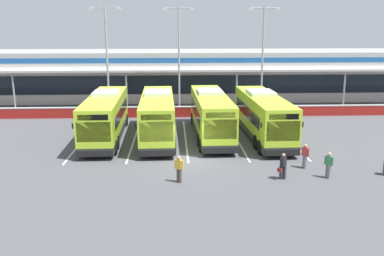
{
  "coord_description": "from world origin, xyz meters",
  "views": [
    {
      "loc": [
        -0.98,
        -27.33,
        8.96
      ],
      "look_at": [
        0.4,
        3.0,
        1.6
      ],
      "focal_mm": 39.07,
      "sensor_mm": 36.0,
      "label": 1
    }
  ],
  "objects_px": {
    "coach_bus_leftmost": "(106,117)",
    "pedestrian_in_dark_coat": "(329,164)",
    "lamp_post_east": "(263,53)",
    "pedestrian_near_bin": "(179,168)",
    "lamp_post_west": "(107,54)",
    "pedestrian_with_handbag": "(283,166)",
    "coach_bus_right_centre": "(263,117)",
    "pedestrian_child": "(305,155)",
    "coach_bus_centre": "(211,115)",
    "coach_bus_left_centre": "(158,117)",
    "lamp_post_centre": "(179,53)"
  },
  "relations": [
    {
      "from": "coach_bus_leftmost",
      "to": "pedestrian_in_dark_coat",
      "type": "distance_m",
      "value": 17.98
    },
    {
      "from": "pedestrian_with_handbag",
      "to": "pedestrian_child",
      "type": "distance_m",
      "value": 2.77
    },
    {
      "from": "coach_bus_right_centre",
      "to": "pedestrian_child",
      "type": "height_order",
      "value": "coach_bus_right_centre"
    },
    {
      "from": "pedestrian_with_handbag",
      "to": "coach_bus_left_centre",
      "type": "bearing_deg",
      "value": 128.14
    },
    {
      "from": "coach_bus_leftmost",
      "to": "pedestrian_in_dark_coat",
      "type": "xyz_separation_m",
      "value": [
        14.91,
        -10.01,
        -0.91
      ]
    },
    {
      "from": "pedestrian_near_bin",
      "to": "lamp_post_east",
      "type": "bearing_deg",
      "value": 66.06
    },
    {
      "from": "pedestrian_in_dark_coat",
      "to": "lamp_post_east",
      "type": "distance_m",
      "value": 20.92
    },
    {
      "from": "pedestrian_with_handbag",
      "to": "lamp_post_east",
      "type": "relative_size",
      "value": 0.15
    },
    {
      "from": "coach_bus_right_centre",
      "to": "lamp_post_east",
      "type": "height_order",
      "value": "lamp_post_east"
    },
    {
      "from": "pedestrian_in_dark_coat",
      "to": "coach_bus_centre",
      "type": "bearing_deg",
      "value": 121.04
    },
    {
      "from": "pedestrian_with_handbag",
      "to": "pedestrian_in_dark_coat",
      "type": "height_order",
      "value": "same"
    },
    {
      "from": "coach_bus_left_centre",
      "to": "pedestrian_child",
      "type": "height_order",
      "value": "coach_bus_left_centre"
    },
    {
      "from": "coach_bus_right_centre",
      "to": "lamp_post_centre",
      "type": "xyz_separation_m",
      "value": [
        -6.69,
        11.42,
        4.5
      ]
    },
    {
      "from": "coach_bus_left_centre",
      "to": "pedestrian_near_bin",
      "type": "bearing_deg",
      "value": -81.12
    },
    {
      "from": "coach_bus_centre",
      "to": "lamp_post_centre",
      "type": "height_order",
      "value": "lamp_post_centre"
    },
    {
      "from": "coach_bus_centre",
      "to": "pedestrian_in_dark_coat",
      "type": "bearing_deg",
      "value": -58.96
    },
    {
      "from": "coach_bus_left_centre",
      "to": "lamp_post_east",
      "type": "bearing_deg",
      "value": 43.89
    },
    {
      "from": "coach_bus_right_centre",
      "to": "pedestrian_with_handbag",
      "type": "xyz_separation_m",
      "value": [
        -0.81,
        -9.75,
        -0.93
      ]
    },
    {
      "from": "pedestrian_with_handbag",
      "to": "coach_bus_right_centre",
      "type": "bearing_deg",
      "value": 85.26
    },
    {
      "from": "coach_bus_centre",
      "to": "coach_bus_right_centre",
      "type": "bearing_deg",
      "value": -9.5
    },
    {
      "from": "coach_bus_centre",
      "to": "coach_bus_right_centre",
      "type": "height_order",
      "value": "same"
    },
    {
      "from": "coach_bus_right_centre",
      "to": "lamp_post_east",
      "type": "bearing_deg",
      "value": 78.99
    },
    {
      "from": "coach_bus_left_centre",
      "to": "lamp_post_east",
      "type": "xyz_separation_m",
      "value": [
        10.7,
        10.3,
        4.5
      ]
    },
    {
      "from": "coach_bus_leftmost",
      "to": "pedestrian_near_bin",
      "type": "relative_size",
      "value": 7.53
    },
    {
      "from": "pedestrian_child",
      "to": "lamp_post_west",
      "type": "distance_m",
      "value": 24.23
    },
    {
      "from": "pedestrian_near_bin",
      "to": "lamp_post_west",
      "type": "bearing_deg",
      "value": 109.15
    },
    {
      "from": "coach_bus_right_centre",
      "to": "pedestrian_near_bin",
      "type": "bearing_deg",
      "value": -125.27
    },
    {
      "from": "coach_bus_centre",
      "to": "pedestrian_child",
      "type": "relative_size",
      "value": 7.53
    },
    {
      "from": "coach_bus_right_centre",
      "to": "lamp_post_east",
      "type": "distance_m",
      "value": 11.64
    },
    {
      "from": "coach_bus_right_centre",
      "to": "pedestrian_child",
      "type": "xyz_separation_m",
      "value": [
        1.16,
        -7.79,
        -0.91
      ]
    },
    {
      "from": "pedestrian_with_handbag",
      "to": "pedestrian_near_bin",
      "type": "relative_size",
      "value": 1.0
    },
    {
      "from": "coach_bus_centre",
      "to": "lamp_post_east",
      "type": "bearing_deg",
      "value": 57.43
    },
    {
      "from": "coach_bus_right_centre",
      "to": "lamp_post_west",
      "type": "distance_m",
      "value": 17.99
    },
    {
      "from": "pedestrian_near_bin",
      "to": "lamp_post_west",
      "type": "height_order",
      "value": "lamp_post_west"
    },
    {
      "from": "lamp_post_centre",
      "to": "lamp_post_east",
      "type": "distance_m",
      "value": 8.79
    },
    {
      "from": "coach_bus_leftmost",
      "to": "lamp_post_east",
      "type": "bearing_deg",
      "value": 34.3
    },
    {
      "from": "pedestrian_in_dark_coat",
      "to": "coach_bus_left_centre",
      "type": "bearing_deg",
      "value": 137.11
    },
    {
      "from": "pedestrian_child",
      "to": "lamp_post_east",
      "type": "height_order",
      "value": "lamp_post_east"
    },
    {
      "from": "coach_bus_centre",
      "to": "coach_bus_leftmost",
      "type": "bearing_deg",
      "value": -177.6
    },
    {
      "from": "coach_bus_right_centre",
      "to": "pedestrian_in_dark_coat",
      "type": "height_order",
      "value": "coach_bus_right_centre"
    },
    {
      "from": "lamp_post_west",
      "to": "lamp_post_centre",
      "type": "distance_m",
      "value": 7.48
    },
    {
      "from": "coach_bus_leftmost",
      "to": "pedestrian_with_handbag",
      "type": "distance_m",
      "value": 15.77
    },
    {
      "from": "pedestrian_in_dark_coat",
      "to": "pedestrian_near_bin",
      "type": "xyz_separation_m",
      "value": [
        -9.07,
        -0.31,
        0.0
      ]
    },
    {
      "from": "lamp_post_centre",
      "to": "lamp_post_west",
      "type": "bearing_deg",
      "value": -171.02
    },
    {
      "from": "pedestrian_child",
      "to": "lamp_post_east",
      "type": "distance_m",
      "value": 19.14
    },
    {
      "from": "lamp_post_west",
      "to": "pedestrian_with_handbag",
      "type": "bearing_deg",
      "value": -56.43
    },
    {
      "from": "pedestrian_in_dark_coat",
      "to": "lamp_post_east",
      "type": "xyz_separation_m",
      "value": [
        0.04,
        20.21,
        5.42
      ]
    },
    {
      "from": "coach_bus_right_centre",
      "to": "lamp_post_west",
      "type": "bearing_deg",
      "value": 143.94
    },
    {
      "from": "coach_bus_leftmost",
      "to": "lamp_post_centre",
      "type": "xyz_separation_m",
      "value": [
        6.21,
        11.07,
        4.5
      ]
    },
    {
      "from": "pedestrian_child",
      "to": "lamp_post_east",
      "type": "relative_size",
      "value": 0.15
    }
  ]
}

